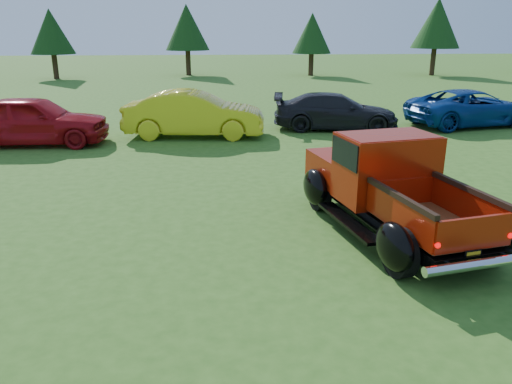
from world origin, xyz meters
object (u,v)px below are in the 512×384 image
(tree_mid_left, at_px, (187,27))
(pickup_truck, at_px, (384,183))
(tree_mid_right, at_px, (312,33))
(tree_east, at_px, (437,23))
(show_car_blue, at_px, (472,108))
(show_car_red, at_px, (33,120))
(tree_west, at_px, (51,32))
(show_car_yellow, at_px, (195,114))
(show_car_grey, at_px, (336,111))

(tree_mid_left, height_order, pickup_truck, tree_mid_left)
(tree_mid_right, distance_m, tree_east, 9.04)
(tree_east, xyz_separation_m, show_car_blue, (-6.85, -19.46, -3.01))
(tree_mid_left, distance_m, show_car_red, 23.30)
(tree_west, height_order, tree_mid_left, tree_mid_left)
(show_car_yellow, bearing_deg, tree_east, -33.74)
(tree_west, xyz_separation_m, tree_mid_right, (18.00, 1.00, -0.14))
(tree_mid_right, distance_m, show_car_red, 25.30)
(tree_mid_left, xyz_separation_m, show_car_red, (-3.50, -22.89, -2.64))
(tree_mid_left, bearing_deg, pickup_truck, -80.74)
(tree_east, relative_size, show_car_red, 1.24)
(tree_mid_left, height_order, tree_mid_right, tree_mid_left)
(tree_mid_left, bearing_deg, tree_mid_right, -6.34)
(show_car_grey, bearing_deg, show_car_blue, -78.84)
(pickup_truck, height_order, show_car_yellow, pickup_truck)
(tree_east, distance_m, show_car_blue, 20.85)
(tree_west, bearing_deg, tree_mid_left, 12.53)
(tree_east, relative_size, show_car_grey, 1.26)
(pickup_truck, bearing_deg, tree_mid_right, 70.28)
(tree_mid_right, bearing_deg, tree_east, -3.18)
(tree_west, bearing_deg, show_car_blue, -43.25)
(tree_mid_left, xyz_separation_m, pickup_truck, (4.91, -30.10, -2.59))
(tree_east, xyz_separation_m, pickup_truck, (-13.09, -28.60, -2.87))
(show_car_red, distance_m, show_car_yellow, 4.85)
(show_car_grey, bearing_deg, show_car_red, 107.84)
(show_car_red, bearing_deg, tree_west, 15.70)
(show_car_yellow, bearing_deg, pickup_truck, -150.31)
(tree_east, relative_size, show_car_blue, 1.16)
(tree_west, relative_size, show_car_red, 1.06)
(tree_east, distance_m, show_car_red, 30.46)
(tree_mid_right, bearing_deg, show_car_grey, -98.11)
(tree_mid_left, height_order, show_car_grey, tree_mid_left)
(tree_mid_right, xyz_separation_m, tree_east, (9.00, -0.50, 0.68))
(show_car_yellow, bearing_deg, show_car_red, 104.40)
(show_car_red, distance_m, show_car_grey, 9.76)
(tree_west, xyz_separation_m, tree_east, (27.00, 0.50, 0.55))
(show_car_blue, bearing_deg, pickup_truck, 134.25)
(tree_east, bearing_deg, tree_west, -178.94)
(pickup_truck, bearing_deg, show_car_blue, 43.96)
(tree_west, height_order, tree_east, tree_east)
(tree_west, relative_size, tree_mid_left, 0.92)
(tree_mid_right, bearing_deg, show_car_red, -119.73)
(tree_mid_left, relative_size, tree_east, 0.93)
(tree_east, bearing_deg, show_car_red, -135.15)
(tree_east, bearing_deg, show_car_blue, -109.39)
(show_car_red, bearing_deg, show_car_blue, -81.56)
(show_car_red, relative_size, show_car_yellow, 0.98)
(tree_mid_left, distance_m, show_car_blue, 23.90)
(show_car_red, bearing_deg, tree_east, -44.21)
(show_car_red, xyz_separation_m, show_car_grey, (9.62, 1.66, -0.12))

